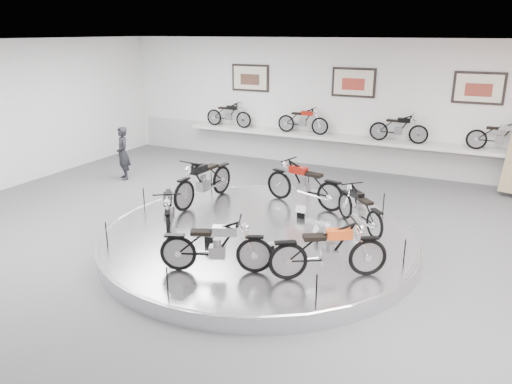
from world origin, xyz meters
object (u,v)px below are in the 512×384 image
at_px(shelf, 348,139).
at_px(bike_f, 329,250).
at_px(bike_a, 360,208).
at_px(bike_c, 204,180).
at_px(bike_e, 216,245).
at_px(display_platform, 258,239).
at_px(bike_d, 168,210).
at_px(bike_b, 304,183).
at_px(visitor, 123,153).

bearing_deg(shelf, bike_f, -76.22).
height_order(bike_a, bike_f, bike_f).
distance_m(shelf, bike_c, 5.63).
height_order(shelf, bike_a, bike_a).
bearing_deg(bike_e, bike_c, 102.43).
bearing_deg(display_platform, bike_d, -155.38).
relative_size(display_platform, bike_b, 3.59).
relative_size(bike_e, bike_f, 0.97).
distance_m(bike_a, visitor, 7.58).
distance_m(bike_b, visitor, 5.93).
bearing_deg(bike_a, bike_b, 16.05).
bearing_deg(visitor, shelf, 69.51).
distance_m(bike_a, bike_f, 2.37).
xyz_separation_m(display_platform, visitor, (-5.66, 2.62, 0.63)).
bearing_deg(bike_e, bike_b, 65.83).
xyz_separation_m(bike_b, bike_f, (1.64, -3.23, -0.03)).
relative_size(bike_f, visitor, 1.08).
relative_size(bike_d, visitor, 1.02).
distance_m(shelf, bike_a, 5.59).
bearing_deg(display_platform, bike_a, 31.90).
relative_size(bike_e, visitor, 1.05).
distance_m(bike_e, visitor, 7.32).
distance_m(display_platform, bike_d, 1.92).
xyz_separation_m(bike_e, bike_f, (1.76, 0.61, 0.02)).
xyz_separation_m(shelf, visitor, (-5.66, -3.78, -0.22)).
bearing_deg(bike_d, bike_b, 110.54).
height_order(bike_b, visitor, visitor).
bearing_deg(bike_f, visitor, 120.27).
distance_m(shelf, bike_e, 8.28).
relative_size(bike_a, bike_f, 0.88).
height_order(shelf, bike_e, bike_e).
bearing_deg(bike_f, bike_a, 60.05).
distance_m(shelf, bike_d, 7.35).
bearing_deg(visitor, bike_d, -4.36).
bearing_deg(shelf, bike_c, -110.53).
bearing_deg(bike_a, bike_c, 44.85).
height_order(display_platform, visitor, visitor).
distance_m(bike_b, bike_d, 3.31).
bearing_deg(bike_c, shelf, 164.73).
relative_size(shelf, visitor, 7.06).
height_order(bike_c, bike_f, bike_c).
xyz_separation_m(bike_a, bike_e, (-1.66, -2.98, 0.04)).
bearing_deg(bike_c, visitor, -106.78).
relative_size(bike_b, bike_f, 1.06).
height_order(shelf, bike_d, bike_d).
distance_m(shelf, bike_f, 7.89).
distance_m(bike_b, bike_e, 3.84).
bearing_deg(visitor, bike_e, -2.18).
xyz_separation_m(bike_e, visitor, (-5.77, 4.50, 0.00)).
height_order(display_platform, bike_a, bike_a).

